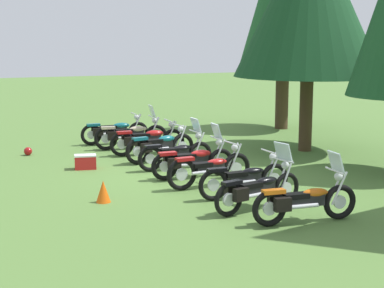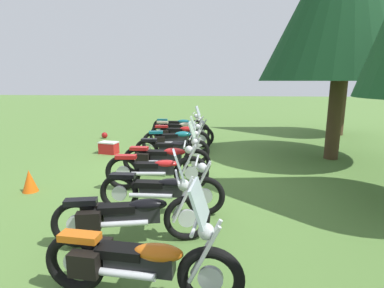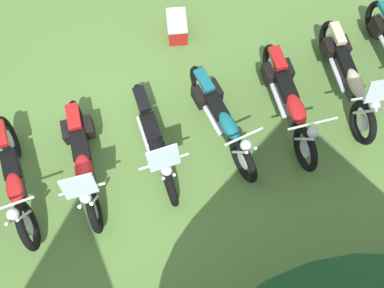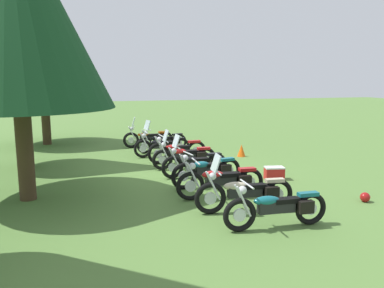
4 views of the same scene
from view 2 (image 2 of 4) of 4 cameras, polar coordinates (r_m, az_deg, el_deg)
ground_plane at (r=8.20m, az=-3.98°, el=-4.67°), size 80.00×80.00×0.00m
motorcycle_0 at (r=13.04m, az=-2.72°, el=3.52°), size 0.68×2.30×1.00m
motorcycle_1 at (r=11.94m, az=-2.29°, el=2.89°), size 0.77×2.37×1.38m
motorcycle_2 at (r=10.82m, az=-2.23°, el=1.95°), size 0.77×2.35×1.03m
motorcycle_3 at (r=9.69m, az=-3.16°, el=0.74°), size 0.75×2.20×1.03m
motorcycle_4 at (r=8.61m, az=-3.65°, el=-0.78°), size 0.73×2.17×1.36m
motorcycle_5 at (r=7.53m, az=-5.09°, el=-2.56°), size 0.63×2.23×1.36m
motorcycle_6 at (r=6.54m, az=-6.53°, el=-4.90°), size 0.70×2.25×1.04m
motorcycle_7 at (r=5.40m, az=-5.62°, el=-8.75°), size 0.71×2.24×1.01m
motorcycle_8 at (r=4.52m, az=-11.53°, el=-12.87°), size 0.85×2.23×1.36m
motorcycle_9 at (r=3.48m, az=-10.30°, el=-21.07°), size 0.66×2.21×1.36m
pine_tree_0 at (r=14.89m, az=27.63°, el=22.56°), size 3.30×3.30×8.43m
picnic_cooler at (r=10.18m, az=-15.45°, el=-0.67°), size 0.46×0.64×0.39m
traffic_cone at (r=7.34m, az=-28.35°, el=-6.15°), size 0.32×0.32×0.48m
dropped_helmet at (r=12.97m, az=-16.20°, el=1.59°), size 0.25×0.25×0.25m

